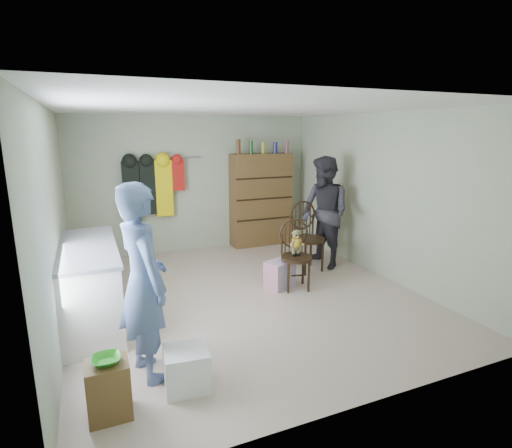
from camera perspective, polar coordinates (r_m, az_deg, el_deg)
name	(u,v)px	position (r m, az deg, el deg)	size (l,w,h in m)	color
ground_plane	(245,295)	(5.62, -1.57, -10.14)	(5.00, 5.00, 0.00)	beige
room_walls	(231,178)	(5.70, -3.65, 6.64)	(5.00, 5.00, 5.00)	#AFB89A
counter	(90,284)	(5.12, -22.58, -7.90)	(0.64, 1.86, 0.94)	silver
stool	(109,390)	(3.60, -20.30, -21.30)	(0.33, 0.28, 0.47)	brown
bowl	(106,360)	(3.46, -20.65, -17.71)	(0.22, 0.22, 0.06)	green
plastic_tub	(187,369)	(3.78, -9.89, -19.68)	(0.38, 0.36, 0.36)	white
chair_front	(295,250)	(5.74, 5.66, -3.69)	(0.54, 0.54, 0.99)	black
chair_far	(307,233)	(6.52, 7.23, -1.35)	(0.52, 0.52, 1.12)	black
striped_bag	(280,275)	(5.81, 3.39, -7.22)	(0.38, 0.29, 0.40)	#E57286
person_left	(143,282)	(3.73, -15.82, -8.03)	(0.66, 0.43, 1.81)	#536899
person_right	(324,213)	(6.64, 9.75, 1.62)	(0.89, 0.69, 1.83)	#2D2B33
dresser	(261,199)	(7.88, 0.71, 3.55)	(1.20, 0.39, 2.07)	brown
coat_rack	(152,187)	(7.33, -14.65, 5.10)	(1.42, 0.12, 1.09)	#99999E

